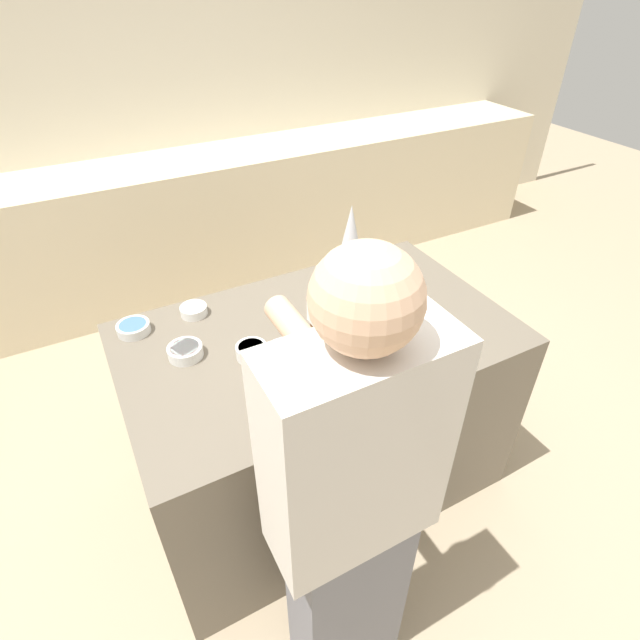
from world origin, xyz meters
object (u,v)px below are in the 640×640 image
(candy_bowl_behind_tray, at_px, (133,328))
(candy_bowl_front_corner, at_px, (194,310))
(candy_bowl_beside_tree, at_px, (252,351))
(person, at_px, (351,515))
(decorative_tree, at_px, (350,248))
(candy_bowl_near_tray_right, at_px, (185,351))
(gingerbread_house, at_px, (336,325))
(baking_tray, at_px, (336,347))

(candy_bowl_behind_tray, bearing_deg, candy_bowl_front_corner, 1.27)
(candy_bowl_beside_tree, height_order, person, person)
(decorative_tree, bearing_deg, person, -120.35)
(candy_bowl_near_tray_right, relative_size, candy_bowl_beside_tree, 1.12)
(gingerbread_house, bearing_deg, decorative_tree, 52.93)
(baking_tray, relative_size, gingerbread_house, 1.36)
(candy_bowl_near_tray_right, xyz_separation_m, candy_bowl_behind_tray, (-0.14, 0.24, -0.00))
(candy_bowl_front_corner, relative_size, person, 0.06)
(gingerbread_house, relative_size, candy_bowl_behind_tray, 2.21)
(decorative_tree, distance_m, candy_bowl_front_corner, 0.71)
(gingerbread_house, height_order, candy_bowl_front_corner, gingerbread_house)
(candy_bowl_front_corner, xyz_separation_m, candy_bowl_behind_tray, (-0.24, -0.01, -0.00))
(gingerbread_house, height_order, candy_bowl_behind_tray, gingerbread_house)
(candy_bowl_front_corner, bearing_deg, candy_bowl_near_tray_right, -113.07)
(baking_tray, bearing_deg, candy_bowl_beside_tree, 160.72)
(baking_tray, height_order, candy_bowl_beside_tree, candy_bowl_beside_tree)
(candy_bowl_beside_tree, distance_m, candy_bowl_front_corner, 0.38)
(decorative_tree, bearing_deg, candy_bowl_front_corner, 170.58)
(candy_bowl_near_tray_right, bearing_deg, candy_bowl_behind_tray, 120.43)
(candy_bowl_behind_tray, xyz_separation_m, person, (0.35, -1.08, -0.03))
(decorative_tree, xyz_separation_m, candy_bowl_near_tray_right, (-0.78, -0.13, -0.17))
(person, bearing_deg, candy_bowl_behind_tray, 107.94)
(gingerbread_house, bearing_deg, baking_tray, -151.93)
(candy_bowl_near_tray_right, distance_m, person, 0.87)
(decorative_tree, height_order, person, person)
(candy_bowl_beside_tree, bearing_deg, candy_bowl_front_corner, 107.09)
(gingerbread_house, height_order, candy_bowl_near_tray_right, gingerbread_house)
(baking_tray, xyz_separation_m, candy_bowl_front_corner, (-0.41, 0.47, 0.02))
(candy_bowl_behind_tray, bearing_deg, candy_bowl_near_tray_right, -59.57)
(gingerbread_house, xyz_separation_m, candy_bowl_front_corner, (-0.41, 0.47, -0.09))
(baking_tray, relative_size, decorative_tree, 0.99)
(decorative_tree, height_order, candy_bowl_beside_tree, decorative_tree)
(candy_bowl_front_corner, bearing_deg, candy_bowl_behind_tray, -178.73)
(decorative_tree, bearing_deg, candy_bowl_near_tray_right, -170.45)
(candy_bowl_behind_tray, bearing_deg, decorative_tree, -6.62)
(candy_bowl_beside_tree, xyz_separation_m, candy_bowl_front_corner, (-0.11, 0.36, -0.01))
(candy_bowl_near_tray_right, bearing_deg, candy_bowl_front_corner, 66.93)
(baking_tray, height_order, candy_bowl_front_corner, candy_bowl_front_corner)
(candy_bowl_near_tray_right, bearing_deg, baking_tray, -23.47)
(candy_bowl_beside_tree, xyz_separation_m, candy_bowl_behind_tray, (-0.36, 0.36, -0.01))
(candy_bowl_beside_tree, relative_size, person, 0.07)
(candy_bowl_front_corner, distance_m, candy_bowl_behind_tray, 0.24)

